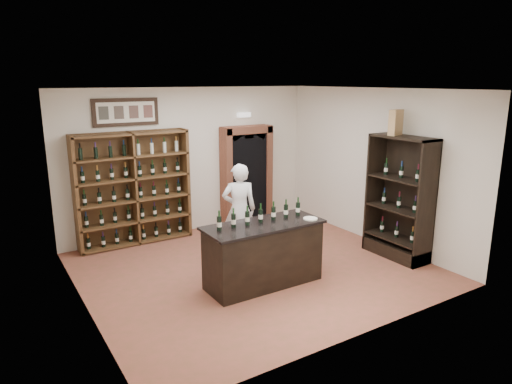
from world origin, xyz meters
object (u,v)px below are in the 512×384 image
(tasting_counter, at_px, (263,254))
(side_cabinet, at_px, (399,216))
(counter_bottle_0, at_px, (219,223))
(wine_crate, at_px, (396,122))
(wine_shelf, at_px, (133,188))
(shopkeeper, at_px, (239,210))

(tasting_counter, relative_size, side_cabinet, 0.85)
(counter_bottle_0, xyz_separation_m, wine_crate, (3.38, -0.20, 1.31))
(wine_shelf, relative_size, shopkeeper, 1.29)
(wine_shelf, relative_size, side_cabinet, 1.00)
(wine_shelf, xyz_separation_m, counter_bottle_0, (0.38, -2.85, 0.01))
(counter_bottle_0, xyz_separation_m, side_cabinet, (3.44, -0.38, -0.35))
(wine_shelf, relative_size, wine_crate, 4.99)
(tasting_counter, xyz_separation_m, side_cabinet, (2.72, -0.30, 0.26))
(side_cabinet, distance_m, wine_crate, 1.68)
(tasting_counter, distance_m, counter_bottle_0, 0.95)
(shopkeeper, bearing_deg, wine_crate, 171.06)
(shopkeeper, bearing_deg, wine_shelf, -26.37)
(tasting_counter, bearing_deg, side_cabinet, -6.28)
(wine_crate, bearing_deg, shopkeeper, 133.58)
(counter_bottle_0, relative_size, wine_crate, 0.68)
(tasting_counter, height_order, shopkeeper, shopkeeper)
(counter_bottle_0, xyz_separation_m, shopkeeper, (1.04, 1.22, -0.26))
(wine_shelf, bearing_deg, counter_bottle_0, -82.41)
(wine_shelf, distance_m, shopkeeper, 2.18)
(counter_bottle_0, relative_size, side_cabinet, 0.14)
(wine_shelf, xyz_separation_m, shopkeeper, (1.42, -1.63, -0.25))
(wine_shelf, xyz_separation_m, tasting_counter, (1.10, -2.93, -0.61))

